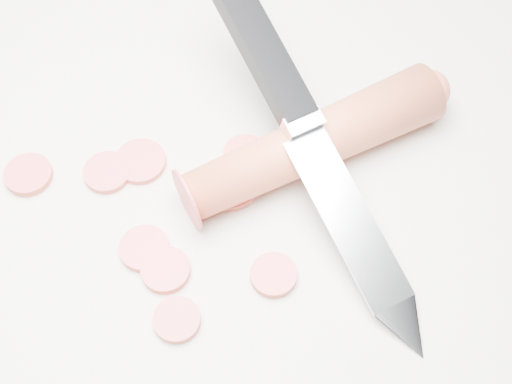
% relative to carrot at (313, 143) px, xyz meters
% --- Properties ---
extents(ground, '(2.40, 2.40, 0.00)m').
position_rel_carrot_xyz_m(ground, '(-0.08, -0.03, -0.02)').
color(ground, silver).
rests_on(ground, ground).
extents(carrot, '(0.15, 0.18, 0.04)m').
position_rel_carrot_xyz_m(carrot, '(0.00, 0.00, 0.00)').
color(carrot, '#DC5936').
rests_on(carrot, ground).
extents(carrot_slice_0, '(0.03, 0.03, 0.01)m').
position_rel_carrot_xyz_m(carrot_slice_0, '(-0.17, -0.10, -0.02)').
color(carrot_slice_0, '#E84B4D').
rests_on(carrot_slice_0, ground).
extents(carrot_slice_1, '(0.03, 0.03, 0.01)m').
position_rel_carrot_xyz_m(carrot_slice_1, '(-0.05, -0.12, -0.02)').
color(carrot_slice_1, '#E84B4D').
rests_on(carrot_slice_1, ground).
extents(carrot_slice_2, '(0.03, 0.03, 0.01)m').
position_rel_carrot_xyz_m(carrot_slice_2, '(-0.04, -0.02, -0.02)').
color(carrot_slice_2, '#E84B4D').
rests_on(carrot_slice_2, ground).
extents(carrot_slice_3, '(0.03, 0.03, 0.01)m').
position_rel_carrot_xyz_m(carrot_slice_3, '(-0.03, -0.15, -0.02)').
color(carrot_slice_3, '#E84B4D').
rests_on(carrot_slice_3, ground).
extents(carrot_slice_4, '(0.03, 0.03, 0.01)m').
position_rel_carrot_xyz_m(carrot_slice_4, '(0.01, -0.09, -0.02)').
color(carrot_slice_4, '#E84B4D').
rests_on(carrot_slice_4, ground).
extents(carrot_slice_5, '(0.04, 0.04, 0.01)m').
position_rel_carrot_xyz_m(carrot_slice_5, '(-0.11, -0.05, -0.02)').
color(carrot_slice_5, '#E84B4D').
rests_on(carrot_slice_5, ground).
extents(carrot_slice_6, '(0.03, 0.03, 0.01)m').
position_rel_carrot_xyz_m(carrot_slice_6, '(-0.07, -0.11, -0.02)').
color(carrot_slice_6, '#E84B4D').
rests_on(carrot_slice_6, ground).
extents(carrot_slice_7, '(0.04, 0.04, 0.01)m').
position_rel_carrot_xyz_m(carrot_slice_7, '(-0.04, -0.04, -0.02)').
color(carrot_slice_7, '#E84B4D').
rests_on(carrot_slice_7, ground).
extents(carrot_slice_8, '(0.03, 0.03, 0.01)m').
position_rel_carrot_xyz_m(carrot_slice_8, '(-0.13, -0.07, -0.02)').
color(carrot_slice_8, '#E84B4D').
rests_on(carrot_slice_8, ground).
extents(kitchen_knife, '(0.25, 0.20, 0.09)m').
position_rel_carrot_xyz_m(kitchen_knife, '(0.01, -0.01, 0.02)').
color(kitchen_knife, silver).
rests_on(kitchen_knife, ground).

